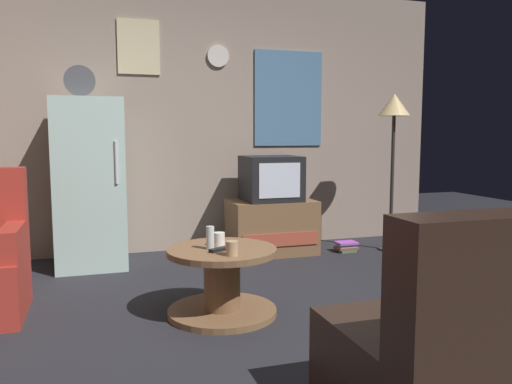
# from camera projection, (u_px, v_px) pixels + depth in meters

# --- Properties ---
(ground_plane) EXTENTS (12.00, 12.00, 0.00)m
(ground_plane) POSITION_uv_depth(u_px,v_px,m) (287.00, 332.00, 3.10)
(ground_plane) COLOR #232328
(wall_with_art) EXTENTS (5.20, 0.12, 2.69)m
(wall_with_art) POSITION_uv_depth(u_px,v_px,m) (203.00, 118.00, 5.27)
(wall_with_art) COLOR gray
(wall_with_art) RESTS_ON ground_plane
(fridge) EXTENTS (0.60, 0.62, 1.77)m
(fridge) POSITION_uv_depth(u_px,v_px,m) (90.00, 183.00, 4.55)
(fridge) COLOR silver
(fridge) RESTS_ON ground_plane
(tv_stand) EXTENTS (0.84, 0.53, 0.53)m
(tv_stand) POSITION_uv_depth(u_px,v_px,m) (272.00, 227.00, 5.12)
(tv_stand) COLOR brown
(tv_stand) RESTS_ON ground_plane
(crt_tv) EXTENTS (0.54, 0.51, 0.44)m
(crt_tv) POSITION_uv_depth(u_px,v_px,m) (271.00, 178.00, 5.06)
(crt_tv) COLOR black
(crt_tv) RESTS_ON tv_stand
(standing_lamp) EXTENTS (0.32, 0.32, 1.59)m
(standing_lamp) POSITION_uv_depth(u_px,v_px,m) (394.00, 117.00, 5.14)
(standing_lamp) COLOR #332D28
(standing_lamp) RESTS_ON ground_plane
(coffee_table) EXTENTS (0.72, 0.72, 0.45)m
(coffee_table) POSITION_uv_depth(u_px,v_px,m) (222.00, 281.00, 3.37)
(coffee_table) COLOR brown
(coffee_table) RESTS_ON ground_plane
(wine_glass) EXTENTS (0.05, 0.05, 0.15)m
(wine_glass) POSITION_uv_depth(u_px,v_px,m) (210.00, 238.00, 3.30)
(wine_glass) COLOR silver
(wine_glass) RESTS_ON coffee_table
(mug_ceramic_white) EXTENTS (0.08, 0.08, 0.09)m
(mug_ceramic_white) POSITION_uv_depth(u_px,v_px,m) (219.00, 239.00, 3.41)
(mug_ceramic_white) COLOR silver
(mug_ceramic_white) RESTS_ON coffee_table
(mug_ceramic_tan) EXTENTS (0.08, 0.08, 0.09)m
(mug_ceramic_tan) POSITION_uv_depth(u_px,v_px,m) (232.00, 248.00, 3.13)
(mug_ceramic_tan) COLOR tan
(mug_ceramic_tan) RESTS_ON coffee_table
(remote_control) EXTENTS (0.15, 0.11, 0.02)m
(remote_control) POSITION_uv_depth(u_px,v_px,m) (220.00, 249.00, 3.26)
(remote_control) COLOR black
(remote_control) RESTS_ON coffee_table
(book_stack) EXTENTS (0.21, 0.16, 0.10)m
(book_stack) POSITION_uv_depth(u_px,v_px,m) (346.00, 246.00, 5.20)
(book_stack) COLOR #5C703D
(book_stack) RESTS_ON ground_plane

